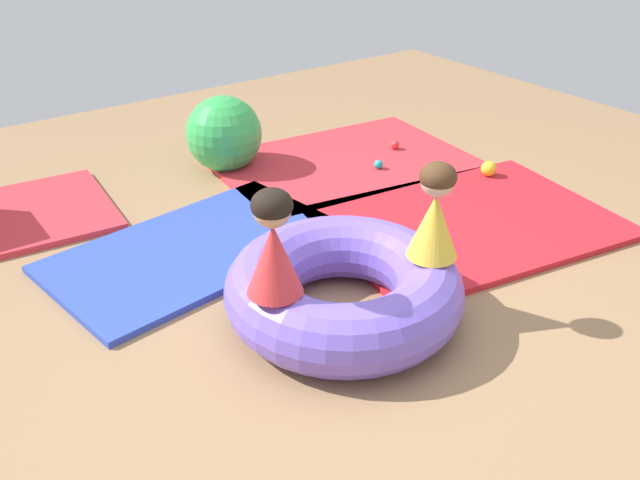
{
  "coord_description": "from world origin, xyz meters",
  "views": [
    {
      "loc": [
        -1.84,
        -2.17,
        2.02
      ],
      "look_at": [
        -0.09,
        0.26,
        0.36
      ],
      "focal_mm": 38.37,
      "sensor_mm": 36.0,
      "label": 1
    }
  ],
  "objects_px": {
    "play_ball_yellow": "(489,169)",
    "play_ball_red": "(395,145)",
    "child_in_yellow": "(435,212)",
    "play_ball_teal": "(379,164)",
    "child_in_red": "(273,244)",
    "play_ball_pink": "(242,148)",
    "inflatable_cushion": "(344,289)",
    "exercise_ball_large": "(224,134)"
  },
  "relations": [
    {
      "from": "inflatable_cushion",
      "to": "child_in_red",
      "type": "bearing_deg",
      "value": -173.97
    },
    {
      "from": "child_in_red",
      "to": "exercise_ball_large",
      "type": "xyz_separation_m",
      "value": [
        0.86,
        2.05,
        -0.31
      ]
    },
    {
      "from": "play_ball_red",
      "to": "play_ball_pink",
      "type": "distance_m",
      "value": 1.19
    },
    {
      "from": "child_in_red",
      "to": "inflatable_cushion",
      "type": "bearing_deg",
      "value": -136.56
    },
    {
      "from": "play_ball_teal",
      "to": "play_ball_red",
      "type": "bearing_deg",
      "value": 32.31
    },
    {
      "from": "child_in_yellow",
      "to": "play_ball_yellow",
      "type": "height_order",
      "value": "child_in_yellow"
    },
    {
      "from": "child_in_red",
      "to": "play_ball_pink",
      "type": "xyz_separation_m",
      "value": [
        1.06,
        2.15,
        -0.49
      ]
    },
    {
      "from": "play_ball_red",
      "to": "play_ball_teal",
      "type": "distance_m",
      "value": 0.42
    },
    {
      "from": "inflatable_cushion",
      "to": "child_in_red",
      "type": "distance_m",
      "value": 0.59
    },
    {
      "from": "child_in_red",
      "to": "play_ball_yellow",
      "type": "xyz_separation_m",
      "value": [
        2.29,
        0.77,
        -0.49
      ]
    },
    {
      "from": "child_in_yellow",
      "to": "play_ball_teal",
      "type": "distance_m",
      "value": 1.84
    },
    {
      "from": "play_ball_red",
      "to": "play_ball_teal",
      "type": "bearing_deg",
      "value": -147.69
    },
    {
      "from": "play_ball_pink",
      "to": "exercise_ball_large",
      "type": "distance_m",
      "value": 0.28
    },
    {
      "from": "play_ball_yellow",
      "to": "play_ball_pink",
      "type": "distance_m",
      "value": 1.85
    },
    {
      "from": "play_ball_yellow",
      "to": "play_ball_red",
      "type": "height_order",
      "value": "play_ball_yellow"
    },
    {
      "from": "child_in_red",
      "to": "child_in_yellow",
      "type": "distance_m",
      "value": 0.81
    },
    {
      "from": "child_in_red",
      "to": "play_ball_pink",
      "type": "relative_size",
      "value": 4.58
    },
    {
      "from": "play_ball_yellow",
      "to": "play_ball_red",
      "type": "bearing_deg",
      "value": 104.35
    },
    {
      "from": "child_in_yellow",
      "to": "exercise_ball_large",
      "type": "bearing_deg",
      "value": -77.36
    },
    {
      "from": "play_ball_teal",
      "to": "play_ball_yellow",
      "type": "bearing_deg",
      "value": -45.18
    },
    {
      "from": "child_in_red",
      "to": "child_in_yellow",
      "type": "xyz_separation_m",
      "value": [
        0.79,
        -0.17,
        -0.01
      ]
    },
    {
      "from": "child_in_red",
      "to": "play_ball_pink",
      "type": "bearing_deg",
      "value": -78.8
    },
    {
      "from": "play_ball_red",
      "to": "inflatable_cushion",
      "type": "bearing_deg",
      "value": -137.81
    },
    {
      "from": "child_in_yellow",
      "to": "exercise_ball_large",
      "type": "relative_size",
      "value": 0.87
    },
    {
      "from": "play_ball_red",
      "to": "child_in_yellow",
      "type": "bearing_deg",
      "value": -126.96
    },
    {
      "from": "inflatable_cushion",
      "to": "child_in_yellow",
      "type": "xyz_separation_m",
      "value": [
        0.36,
        -0.22,
        0.41
      ]
    },
    {
      "from": "inflatable_cushion",
      "to": "play_ball_red",
      "type": "height_order",
      "value": "inflatable_cushion"
    },
    {
      "from": "child_in_yellow",
      "to": "play_ball_red",
      "type": "relative_size",
      "value": 6.88
    },
    {
      "from": "inflatable_cushion",
      "to": "play_ball_red",
      "type": "xyz_separation_m",
      "value": [
        1.66,
        1.51,
        -0.1
      ]
    },
    {
      "from": "child_in_red",
      "to": "exercise_ball_large",
      "type": "height_order",
      "value": "child_in_red"
    },
    {
      "from": "play_ball_teal",
      "to": "child_in_yellow",
      "type": "bearing_deg",
      "value": -122.15
    },
    {
      "from": "play_ball_red",
      "to": "play_ball_teal",
      "type": "relative_size",
      "value": 1.07
    },
    {
      "from": "child_in_yellow",
      "to": "play_ball_pink",
      "type": "bearing_deg",
      "value": -82.03
    },
    {
      "from": "child_in_yellow",
      "to": "play_ball_pink",
      "type": "xyz_separation_m",
      "value": [
        0.27,
        2.32,
        -0.48
      ]
    },
    {
      "from": "child_in_yellow",
      "to": "play_ball_teal",
      "type": "bearing_deg",
      "value": -107.53
    },
    {
      "from": "exercise_ball_large",
      "to": "inflatable_cushion",
      "type": "bearing_deg",
      "value": -102.4
    },
    {
      "from": "play_ball_red",
      "to": "exercise_ball_large",
      "type": "xyz_separation_m",
      "value": [
        -1.22,
        0.5,
        0.2
      ]
    },
    {
      "from": "inflatable_cushion",
      "to": "child_in_yellow",
      "type": "height_order",
      "value": "child_in_yellow"
    },
    {
      "from": "child_in_yellow",
      "to": "play_ball_teal",
      "type": "xyz_separation_m",
      "value": [
        0.94,
        1.5,
        -0.5
      ]
    },
    {
      "from": "inflatable_cushion",
      "to": "exercise_ball_large",
      "type": "xyz_separation_m",
      "value": [
        0.44,
        2.01,
        0.11
      ]
    },
    {
      "from": "inflatable_cushion",
      "to": "play_ball_teal",
      "type": "xyz_separation_m",
      "value": [
        1.31,
        1.28,
        -0.1
      ]
    },
    {
      "from": "child_in_red",
      "to": "play_ball_yellow",
      "type": "relative_size",
      "value": 4.54
    }
  ]
}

